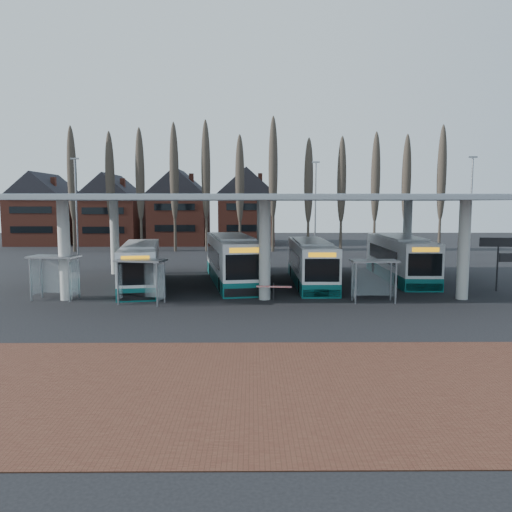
{
  "coord_description": "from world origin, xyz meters",
  "views": [
    {
      "loc": [
        -0.78,
        -27.27,
        5.83
      ],
      "look_at": [
        -0.49,
        7.0,
        2.16
      ],
      "focal_mm": 35.0,
      "sensor_mm": 36.0,
      "label": 1
    }
  ],
  "objects_px": {
    "bus_0": "(141,266)",
    "shelter_0": "(56,268)",
    "shelter_2": "(373,271)",
    "bus_2": "(311,263)",
    "shelter_1": "(142,271)",
    "bus_3": "(400,259)",
    "bus_1": "(232,260)"
  },
  "relations": [
    {
      "from": "bus_0",
      "to": "shelter_2",
      "type": "height_order",
      "value": "bus_0"
    },
    {
      "from": "bus_3",
      "to": "shelter_1",
      "type": "relative_size",
      "value": 3.94
    },
    {
      "from": "bus_0",
      "to": "shelter_2",
      "type": "relative_size",
      "value": 4.17
    },
    {
      "from": "bus_3",
      "to": "shelter_2",
      "type": "height_order",
      "value": "bus_3"
    },
    {
      "from": "bus_0",
      "to": "shelter_0",
      "type": "xyz_separation_m",
      "value": [
        -4.11,
        -4.56,
        0.5
      ]
    },
    {
      "from": "shelter_1",
      "to": "bus_1",
      "type": "bearing_deg",
      "value": 69.8
    },
    {
      "from": "shelter_0",
      "to": "shelter_2",
      "type": "height_order",
      "value": "shelter_0"
    },
    {
      "from": "bus_3",
      "to": "shelter_0",
      "type": "xyz_separation_m",
      "value": [
        -23.23,
        -8.08,
        0.39
      ]
    },
    {
      "from": "bus_0",
      "to": "shelter_1",
      "type": "height_order",
      "value": "bus_0"
    },
    {
      "from": "bus_2",
      "to": "shelter_1",
      "type": "height_order",
      "value": "bus_2"
    },
    {
      "from": "shelter_1",
      "to": "shelter_2",
      "type": "relative_size",
      "value": 1.12
    },
    {
      "from": "bus_3",
      "to": "shelter_2",
      "type": "bearing_deg",
      "value": -114.03
    },
    {
      "from": "bus_0",
      "to": "bus_2",
      "type": "height_order",
      "value": "bus_2"
    },
    {
      "from": "bus_3",
      "to": "shelter_0",
      "type": "height_order",
      "value": "bus_3"
    },
    {
      "from": "shelter_1",
      "to": "shelter_2",
      "type": "xyz_separation_m",
      "value": [
        13.51,
        0.36,
        -0.06
      ]
    },
    {
      "from": "bus_0",
      "to": "shelter_0",
      "type": "relative_size",
      "value": 3.68
    },
    {
      "from": "bus_0",
      "to": "bus_2",
      "type": "relative_size",
      "value": 0.99
    },
    {
      "from": "bus_2",
      "to": "bus_0",
      "type": "bearing_deg",
      "value": -174.24
    },
    {
      "from": "shelter_2",
      "to": "bus_1",
      "type": "bearing_deg",
      "value": 139.92
    },
    {
      "from": "shelter_2",
      "to": "bus_2",
      "type": "bearing_deg",
      "value": 113.56
    },
    {
      "from": "bus_1",
      "to": "shelter_2",
      "type": "bearing_deg",
      "value": -49.85
    },
    {
      "from": "bus_0",
      "to": "shelter_2",
      "type": "xyz_separation_m",
      "value": [
        14.89,
        -5.51,
        0.37
      ]
    },
    {
      "from": "bus_2",
      "to": "shelter_0",
      "type": "height_order",
      "value": "bus_2"
    },
    {
      "from": "shelter_0",
      "to": "shelter_2",
      "type": "bearing_deg",
      "value": 5.92
    },
    {
      "from": "bus_0",
      "to": "shelter_0",
      "type": "distance_m",
      "value": 6.16
    },
    {
      "from": "bus_3",
      "to": "shelter_2",
      "type": "relative_size",
      "value": 4.4
    },
    {
      "from": "bus_2",
      "to": "shelter_1",
      "type": "xyz_separation_m",
      "value": [
        -10.63,
        -7.08,
        0.39
      ]
    },
    {
      "from": "bus_0",
      "to": "shelter_1",
      "type": "relative_size",
      "value": 3.73
    },
    {
      "from": "bus_2",
      "to": "shelter_2",
      "type": "relative_size",
      "value": 4.21
    },
    {
      "from": "bus_1",
      "to": "shelter_2",
      "type": "height_order",
      "value": "bus_1"
    },
    {
      "from": "shelter_0",
      "to": "shelter_1",
      "type": "xyz_separation_m",
      "value": [
        5.49,
        -1.3,
        -0.06
      ]
    },
    {
      "from": "shelter_1",
      "to": "shelter_0",
      "type": "bearing_deg",
      "value": 178.76
    }
  ]
}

